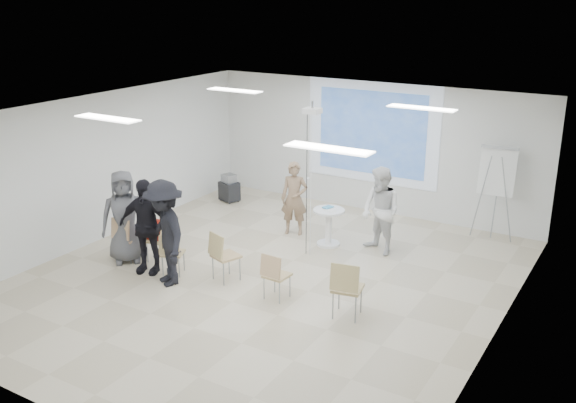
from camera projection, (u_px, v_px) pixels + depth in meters
The scene contains 30 objects.
floor at pixel (265, 282), 11.47m from camera, with size 8.00×9.00×0.10m, color beige.
ceiling at pixel (263, 110), 10.50m from camera, with size 8.00×9.00×0.10m, color white.
wall_back at pixel (372, 147), 14.69m from camera, with size 8.00×0.10×3.00m, color silver.
wall_left at pixel (96, 168), 12.97m from camera, with size 0.10×9.00×3.00m, color silver.
wall_right at pixel (505, 247), 9.01m from camera, with size 0.10×9.00×3.00m, color silver.
projection_halo at pixel (372, 133), 14.53m from camera, with size 3.20×0.01×2.30m, color silver.
projection_image at pixel (371, 133), 14.51m from camera, with size 2.60×0.01×1.90m, color #2F59A0.
pedestal_table at pixel (329, 225), 12.89m from camera, with size 0.76×0.76×0.78m.
player_left at pixel (294, 194), 13.38m from camera, with size 0.64×0.44×1.76m, color #93755A.
player_right at pixel (381, 207), 12.36m from camera, with size 0.92×0.74×1.91m, color white.
controller_left at pixel (308, 179), 13.41m from camera, with size 0.04×0.13×0.04m, color silver.
controller_right at pixel (378, 185), 12.55m from camera, with size 0.04×0.12×0.04m, color white.
chair_far_left at pixel (125, 235), 12.11m from camera, with size 0.45×0.48×0.88m.
chair_left_mid at pixel (156, 238), 12.06m from camera, with size 0.45×0.48×0.84m.
chair_left_inner at pixel (171, 251), 11.51m from camera, with size 0.50×0.52×0.80m.
chair_center at pixel (222, 253), 11.25m from camera, with size 0.56×0.58×0.91m.
chair_right_inner at pixel (275, 273), 10.58m from camera, with size 0.40×0.43×0.83m.
chair_right_far at pixel (346, 285), 9.94m from camera, with size 0.54×0.57×0.97m.
red_jacket at pixel (149, 229), 11.88m from camera, with size 0.42×0.10×0.40m, color #9F1F13.
laptop at pixel (174, 251), 11.60m from camera, with size 0.29×0.21×0.02m, color black.
audience_left at pixel (145, 219), 11.50m from camera, with size 1.18×0.71×2.03m, color black.
audience_mid at pixel (164, 226), 11.01m from camera, with size 1.38×0.76×2.14m, color black.
audience_outer at pixel (124, 211), 11.96m from camera, with size 0.97×0.64×1.99m, color #5B5C61.
flipchart_easel at pixel (497, 172), 12.88m from camera, with size 0.85×0.64×1.97m.
av_cart at pixel (229, 189), 15.65m from camera, with size 0.54×0.48×0.67m.
ceiling_projector at pixel (312, 118), 11.78m from camera, with size 0.30×0.25×3.00m.
fluor_panel_nw at pixel (235, 90), 13.13m from camera, with size 1.20×0.30×0.02m, color white.
fluor_panel_ne at pixel (422, 108), 11.17m from camera, with size 1.20×0.30×0.02m, color white.
fluor_panel_sw at pixel (108, 118), 10.28m from camera, with size 1.20×0.30×0.02m, color white.
fluor_panel_se at pixel (329, 149), 8.33m from camera, with size 1.20×0.30×0.02m, color white.
Camera 1 is at (5.73, -8.73, 4.93)m, focal length 40.00 mm.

